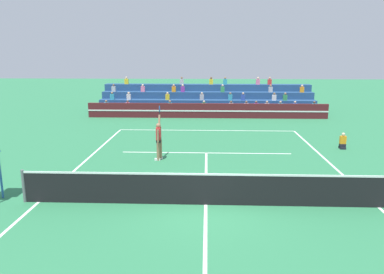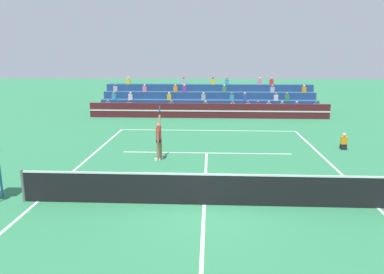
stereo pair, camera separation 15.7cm
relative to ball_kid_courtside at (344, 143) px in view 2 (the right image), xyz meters
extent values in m
plane|color=#2D7A4C|center=(-6.95, -7.52, -0.33)|extent=(120.00, 120.00, 0.00)
cube|color=white|center=(-6.95, 4.38, -0.33)|extent=(11.00, 0.10, 0.01)
cube|color=white|center=(-12.45, -7.52, -0.33)|extent=(0.10, 23.80, 0.01)
cube|color=white|center=(-1.45, -7.52, -0.33)|extent=(0.10, 23.80, 0.01)
cube|color=white|center=(-6.95, -1.10, -0.33)|extent=(8.25, 0.10, 0.01)
cube|color=white|center=(-6.95, -7.52, -0.33)|extent=(0.10, 12.85, 0.01)
cylinder|color=slate|center=(-12.90, -7.52, 0.22)|extent=(0.10, 0.10, 1.10)
cube|color=black|center=(-6.95, -7.52, 0.17)|extent=(11.90, 0.02, 1.00)
cube|color=white|center=(-6.95, -7.52, 0.70)|extent=(11.90, 0.04, 0.06)
cube|color=#51191E|center=(-6.95, 9.05, 0.22)|extent=(18.00, 0.24, 1.10)
cube|color=white|center=(-6.95, 8.92, 0.22)|extent=(18.00, 0.02, 0.10)
cube|color=navy|center=(-6.95, 10.33, -0.06)|extent=(17.39, 0.95, 0.55)
cube|color=#B2B2B7|center=(-2.30, 10.16, 0.44)|extent=(0.32, 0.22, 0.44)
sphere|color=tan|center=(-2.30, 10.16, 0.76)|extent=(0.18, 0.18, 0.18)
cube|color=teal|center=(-14.88, 10.16, 0.44)|extent=(0.32, 0.22, 0.44)
sphere|color=#9E7051|center=(-14.88, 10.16, 0.76)|extent=(0.18, 0.18, 0.18)
cube|color=teal|center=(-1.26, 10.16, 0.44)|extent=(0.32, 0.22, 0.44)
sphere|color=tan|center=(-1.26, 10.16, 0.76)|extent=(0.18, 0.18, 0.18)
cube|color=#B2B2B7|center=(-3.89, 10.16, 0.44)|extent=(0.32, 0.22, 0.44)
sphere|color=brown|center=(-3.89, 10.16, 0.76)|extent=(0.18, 0.18, 0.18)
cube|color=pink|center=(-13.18, 10.16, 0.44)|extent=(0.32, 0.22, 0.44)
sphere|color=brown|center=(-13.18, 10.16, 0.76)|extent=(0.18, 0.18, 0.18)
cube|color=#338C4C|center=(-7.18, 10.16, 0.44)|extent=(0.32, 0.22, 0.44)
sphere|color=beige|center=(-7.18, 10.16, 0.76)|extent=(0.18, 0.18, 0.18)
cube|color=purple|center=(-3.14, 10.16, 0.44)|extent=(0.32, 0.22, 0.44)
sphere|color=brown|center=(-3.14, 10.16, 0.76)|extent=(0.18, 0.18, 0.18)
cube|color=teal|center=(1.32, 10.16, 0.44)|extent=(0.32, 0.22, 0.44)
sphere|color=brown|center=(1.32, 10.16, 0.76)|extent=(0.18, 0.18, 0.18)
cube|color=teal|center=(-9.84, 10.16, 0.44)|extent=(0.32, 0.22, 0.44)
sphere|color=#9E7051|center=(-9.84, 10.16, 0.76)|extent=(0.18, 0.18, 0.18)
cube|color=#2D4CA5|center=(-0.15, 10.16, 0.44)|extent=(0.32, 0.22, 0.44)
sphere|color=beige|center=(-0.15, 10.16, 0.76)|extent=(0.18, 0.18, 0.18)
cube|color=silver|center=(-5.07, 10.16, 0.44)|extent=(0.32, 0.22, 0.44)
sphere|color=brown|center=(-5.07, 10.16, 0.76)|extent=(0.18, 0.18, 0.18)
cube|color=navy|center=(-6.95, 11.28, 0.22)|extent=(17.39, 0.95, 1.10)
cube|color=teal|center=(-14.62, 11.11, 0.99)|extent=(0.32, 0.22, 0.44)
sphere|color=#9E7051|center=(-14.62, 11.11, 1.31)|extent=(0.18, 0.18, 0.18)
cube|color=silver|center=(-13.27, 11.11, 0.99)|extent=(0.32, 0.22, 0.44)
sphere|color=beige|center=(-13.27, 11.11, 1.31)|extent=(0.18, 0.18, 0.18)
cube|color=#338C4C|center=(-0.74, 11.11, 0.99)|extent=(0.32, 0.22, 0.44)
sphere|color=#9E7051|center=(-0.74, 11.11, 1.31)|extent=(0.18, 0.18, 0.18)
cube|color=yellow|center=(-10.12, 11.11, 0.99)|extent=(0.32, 0.22, 0.44)
sphere|color=beige|center=(-10.12, 11.11, 1.31)|extent=(0.18, 0.18, 0.18)
cube|color=teal|center=(-5.09, 11.11, 0.99)|extent=(0.32, 0.22, 0.44)
sphere|color=brown|center=(-5.09, 11.11, 1.31)|extent=(0.18, 0.18, 0.18)
cube|color=#2D4CA5|center=(-4.07, 11.11, 0.99)|extent=(0.32, 0.22, 0.44)
sphere|color=tan|center=(-4.07, 11.11, 1.31)|extent=(0.18, 0.18, 0.18)
cube|color=silver|center=(-1.60, 11.11, 0.99)|extent=(0.32, 0.22, 0.44)
sphere|color=brown|center=(-1.60, 11.11, 1.31)|extent=(0.18, 0.18, 0.18)
cube|color=#B2B2B7|center=(-7.36, 11.11, 0.99)|extent=(0.32, 0.22, 0.44)
sphere|color=beige|center=(-7.36, 11.11, 1.31)|extent=(0.18, 0.18, 0.18)
cube|color=navy|center=(-6.95, 12.23, 0.49)|extent=(17.39, 0.95, 1.65)
cube|color=orange|center=(0.78, 12.06, 1.54)|extent=(0.32, 0.22, 0.44)
sphere|color=beige|center=(0.78, 12.06, 1.86)|extent=(0.18, 0.18, 0.18)
cube|color=orange|center=(-9.70, 12.06, 1.54)|extent=(0.32, 0.22, 0.44)
sphere|color=tan|center=(-9.70, 12.06, 1.86)|extent=(0.18, 0.18, 0.18)
cube|color=#B2B2B7|center=(-1.76, 12.06, 1.54)|extent=(0.32, 0.22, 0.44)
sphere|color=#9E7051|center=(-1.76, 12.06, 1.86)|extent=(0.18, 0.18, 0.18)
cube|color=purple|center=(-8.96, 12.06, 1.54)|extent=(0.32, 0.22, 0.44)
sphere|color=beige|center=(-8.96, 12.06, 1.86)|extent=(0.18, 0.18, 0.18)
cube|color=pink|center=(-12.27, 12.06, 1.54)|extent=(0.32, 0.22, 0.44)
sphere|color=beige|center=(-12.27, 12.06, 1.86)|extent=(0.18, 0.18, 0.18)
cube|color=#B2B2B7|center=(-14.71, 12.06, 1.54)|extent=(0.32, 0.22, 0.44)
sphere|color=brown|center=(-14.71, 12.06, 1.86)|extent=(0.18, 0.18, 0.18)
cube|color=#338C4C|center=(-5.68, 12.06, 1.54)|extent=(0.32, 0.22, 0.44)
sphere|color=beige|center=(-5.68, 12.06, 1.86)|extent=(0.18, 0.18, 0.18)
cube|color=navy|center=(-6.95, 13.18, 0.77)|extent=(17.39, 0.95, 2.20)
cube|color=red|center=(-1.71, 13.01, 2.09)|extent=(0.32, 0.22, 0.44)
sphere|color=tan|center=(-1.71, 13.01, 2.41)|extent=(0.18, 0.18, 0.18)
cube|color=yellow|center=(-13.82, 13.01, 2.09)|extent=(0.32, 0.22, 0.44)
sphere|color=beige|center=(-13.82, 13.01, 2.41)|extent=(0.18, 0.18, 0.18)
cube|color=yellow|center=(-6.61, 13.01, 2.09)|extent=(0.32, 0.22, 0.44)
sphere|color=brown|center=(-6.61, 13.01, 2.41)|extent=(0.18, 0.18, 0.18)
cube|color=#B2B2B7|center=(-9.10, 13.01, 2.09)|extent=(0.32, 0.22, 0.44)
sphere|color=brown|center=(-9.10, 13.01, 2.41)|extent=(0.18, 0.18, 0.18)
cube|color=pink|center=(-2.68, 13.01, 2.09)|extent=(0.32, 0.22, 0.44)
sphere|color=beige|center=(-2.68, 13.01, 2.41)|extent=(0.18, 0.18, 0.18)
cube|color=teal|center=(-5.43, 13.01, 2.09)|extent=(0.32, 0.22, 0.44)
sphere|color=#9E7051|center=(-5.43, 13.01, 2.41)|extent=(0.18, 0.18, 0.18)
cylinder|color=#285699|center=(-13.82, -7.20, 0.47)|extent=(0.07, 0.07, 1.60)
cube|color=black|center=(0.00, 0.00, -0.27)|extent=(0.28, 0.36, 0.12)
cube|color=black|center=(0.00, 0.00, -0.15)|extent=(0.28, 0.24, 0.18)
cube|color=orange|center=(0.00, 0.00, 0.14)|extent=(0.30, 0.18, 0.40)
sphere|color=beige|center=(0.00, 0.00, 0.43)|extent=(0.17, 0.17, 0.17)
cylinder|color=#9E7051|center=(-9.14, -2.49, 0.12)|extent=(0.14, 0.14, 0.90)
cylinder|color=#9E7051|center=(-9.06, -2.27, 0.12)|extent=(0.14, 0.14, 0.90)
cube|color=black|center=(-9.12, -2.39, 0.61)|extent=(0.20, 0.32, 0.20)
cube|color=red|center=(-9.12, -2.39, 0.91)|extent=(0.20, 0.36, 0.56)
sphere|color=#9E7051|center=(-9.12, -2.39, 1.27)|extent=(0.22, 0.22, 0.22)
cube|color=white|center=(-9.18, -2.49, -0.29)|extent=(0.26, 0.12, 0.09)
cube|color=white|center=(-9.10, -2.27, -0.29)|extent=(0.26, 0.12, 0.09)
cylinder|color=#9E7051|center=(-9.12, -2.63, 0.85)|extent=(0.09, 0.09, 0.56)
cylinder|color=#9E7051|center=(-9.12, -2.06, 1.41)|extent=(0.09, 0.31, 0.59)
cylinder|color=black|center=(-9.12, -1.91, 1.78)|extent=(0.03, 0.11, 0.22)
torus|color=#1E4C99|center=(-9.12, -1.85, 1.95)|extent=(0.03, 0.40, 0.40)
sphere|color=#C6DB33|center=(-8.94, -4.74, -0.30)|extent=(0.07, 0.07, 0.07)
camera|label=1|loc=(-6.94, -18.84, 4.46)|focal=35.00mm
camera|label=2|loc=(-6.78, -18.83, 4.46)|focal=35.00mm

